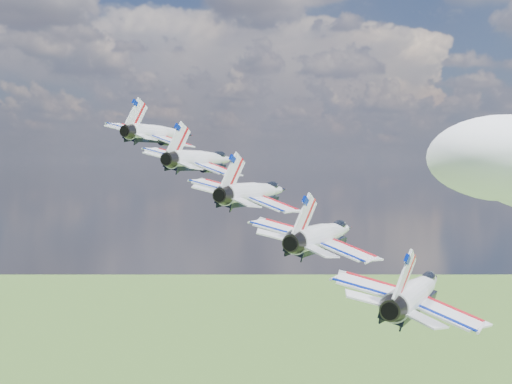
% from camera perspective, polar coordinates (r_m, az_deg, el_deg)
% --- Properties ---
extents(jet_0, '(14.75, 18.01, 7.43)m').
position_cam_1_polar(jet_0, '(90.14, -7.60, 4.67)').
color(jet_0, white).
extents(jet_1, '(14.75, 18.01, 7.43)m').
position_cam_1_polar(jet_1, '(80.25, -4.25, 2.62)').
color(jet_1, silver).
extents(jet_2, '(14.75, 18.01, 7.43)m').
position_cam_1_polar(jet_2, '(70.83, -0.00, -0.00)').
color(jet_2, silver).
extents(jet_3, '(14.75, 18.01, 7.43)m').
position_cam_1_polar(jet_3, '(62.12, 5.50, -3.39)').
color(jet_3, white).
extents(jet_4, '(14.75, 18.01, 7.43)m').
position_cam_1_polar(jet_4, '(54.44, 12.72, -7.75)').
color(jet_4, white).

